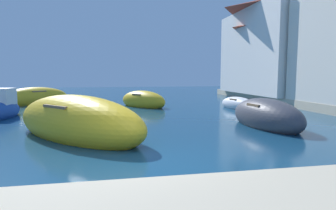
{
  "coord_description": "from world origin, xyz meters",
  "views": [
    {
      "loc": [
        -0.55,
        -6.12,
        2.03
      ],
      "look_at": [
        2.45,
        9.6,
        0.31
      ],
      "focal_mm": 30.65,
      "sensor_mm": 36.0,
      "label": 1
    }
  ],
  "objects": [
    {
      "name": "ground",
      "position": [
        0.0,
        0.0,
        0.0
      ],
      "size": [
        80.0,
        80.0,
        0.0
      ],
      "primitive_type": "plane",
      "color": "navy"
    },
    {
      "name": "quay_promenade",
      "position": [
        4.32,
        -0.37,
        0.25
      ],
      "size": [
        44.0,
        32.0,
        0.5
      ],
      "color": "beige",
      "rests_on": "ground"
    },
    {
      "name": "moored_boat_0",
      "position": [
        1.26,
        11.8,
        0.36
      ],
      "size": [
        3.31,
        3.83,
        1.3
      ],
      "rotation": [
        0.0,
        0.0,
        5.33
      ],
      "color": "gold",
      "rests_on": "ground"
    },
    {
      "name": "moored_boat_1",
      "position": [
        -5.78,
        14.52,
        0.42
      ],
      "size": [
        4.68,
        4.39,
        1.5
      ],
      "rotation": [
        0.0,
        0.0,
        0.72
      ],
      "color": "gold",
      "rests_on": "ground"
    },
    {
      "name": "moored_boat_4",
      "position": [
        6.66,
        9.62,
        0.25
      ],
      "size": [
        1.56,
        3.21,
        0.9
      ],
      "rotation": [
        0.0,
        0.0,
        4.9
      ],
      "color": "white",
      "rests_on": "ground"
    },
    {
      "name": "moored_boat_5",
      "position": [
        -5.73,
        8.49,
        0.4
      ],
      "size": [
        1.39,
        3.12,
        1.59
      ],
      "rotation": [
        0.0,
        0.0,
        4.62
      ],
      "color": "#1E479E",
      "rests_on": "ground"
    },
    {
      "name": "moored_boat_6",
      "position": [
        5.25,
        3.98,
        0.4
      ],
      "size": [
        1.94,
        4.05,
        1.42
      ],
      "rotation": [
        0.0,
        0.0,
        4.81
      ],
      "color": "#3F3F47",
      "rests_on": "ground"
    },
    {
      "name": "moored_boat_7",
      "position": [
        -1.74,
        3.37,
        0.49
      ],
      "size": [
        5.36,
        5.66,
        1.78
      ],
      "rotation": [
        0.0,
        0.0,
        5.44
      ],
      "color": "gold",
      "rests_on": "ground"
    },
    {
      "name": "waterfront_building_annex",
      "position": [
        13.0,
        15.9,
        3.68
      ],
      "size": [
        5.89,
        8.7,
        6.25
      ],
      "color": "silver",
      "rests_on": "quay_promenade"
    },
    {
      "name": "waterfront_building_far",
      "position": [
        13.0,
        15.12,
        4.48
      ],
      "size": [
        7.3,
        10.34,
        7.84
      ],
      "color": "white",
      "rests_on": "quay_promenade"
    }
  ]
}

